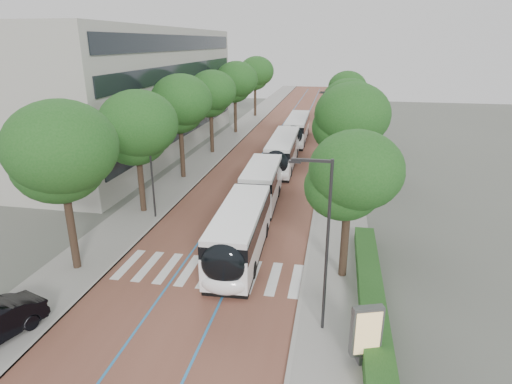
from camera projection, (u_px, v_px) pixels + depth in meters
ground at (201, 281)px, 23.67m from camera, size 160.00×160.00×0.00m
road at (287, 135)px, 60.72m from camera, size 11.00×140.00×0.02m
sidewalk_left at (236, 132)px, 62.03m from camera, size 4.00×140.00×0.12m
sidewalk_right at (341, 137)px, 59.39m from camera, size 4.00×140.00×0.12m
kerb_left at (248, 133)px, 61.70m from camera, size 0.20×140.00×0.14m
kerb_right at (327, 136)px, 59.72m from camera, size 0.20×140.00×0.14m
zebra_crossing at (209, 272)px, 24.55m from camera, size 10.55×3.60×0.01m
lane_line_left at (276, 134)px, 61.00m from camera, size 0.12×126.00×0.01m
lane_line_right at (298, 135)px, 60.44m from camera, size 0.12×126.00×0.01m
office_building at (113, 91)px, 50.72m from camera, size 18.11×40.00×14.00m
hedge at (370, 290)px, 21.89m from camera, size 1.20×14.00×0.80m
streetlight_near at (324, 234)px, 18.12m from camera, size 1.82×0.20×8.00m
streetlight_far at (334, 126)px, 41.28m from camera, size 1.82×0.20×8.00m
lamp_post_left at (151, 165)px, 30.79m from camera, size 0.14×0.14×8.00m
trees_left at (204, 98)px, 46.39m from camera, size 5.94×60.89×9.65m
trees_right at (346, 112)px, 41.95m from camera, size 5.98×47.14×9.13m
lead_bus at (251, 210)px, 29.34m from camera, size 3.18×18.48×3.20m
bus_queued_0 at (283, 152)px, 44.59m from camera, size 2.76×12.44×3.20m
bus_queued_1 at (297, 129)px, 56.17m from camera, size 2.69×12.43×3.20m
ad_panel at (366, 334)px, 17.12m from camera, size 1.30×0.73×2.61m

